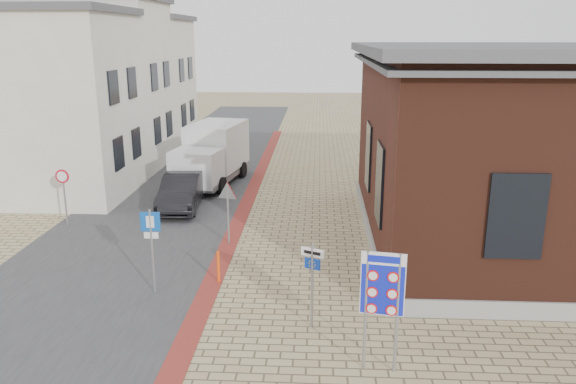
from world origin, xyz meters
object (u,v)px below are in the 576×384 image
(box_truck, at_px, (212,154))
(parking_sign, at_px, (151,237))
(border_sign, at_px, (383,287))
(bollard, at_px, (218,267))
(essen_sign, at_px, (312,273))
(sedan, at_px, (182,192))

(box_truck, xyz_separation_m, parking_sign, (0.58, -12.28, 0.20))
(border_sign, xyz_separation_m, bollard, (-4.30, 4.30, -1.50))
(parking_sign, relative_size, bollard, 2.54)
(border_sign, bearing_deg, box_truck, 122.02)
(box_truck, bearing_deg, bollard, -69.13)
(parking_sign, bearing_deg, box_truck, 91.27)
(box_truck, bearing_deg, parking_sign, -77.66)
(border_sign, distance_m, essen_sign, 2.40)
(sedan, bearing_deg, bollard, -72.67)
(sedan, distance_m, box_truck, 4.25)
(border_sign, relative_size, essen_sign, 1.23)
(essen_sign, distance_m, parking_sign, 4.82)
(sedan, height_order, bollard, sedan)
(border_sign, bearing_deg, bollard, 144.38)
(sedan, bearing_deg, parking_sign, -85.85)
(sedan, distance_m, border_sign, 13.72)
(parking_sign, bearing_deg, bollard, 23.76)
(box_truck, height_order, bollard, box_truck)
(parking_sign, bearing_deg, border_sign, -31.69)
(box_truck, bearing_deg, essen_sign, -60.40)
(essen_sign, xyz_separation_m, bollard, (-2.80, 2.50, -0.99))
(border_sign, distance_m, parking_sign, 6.95)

